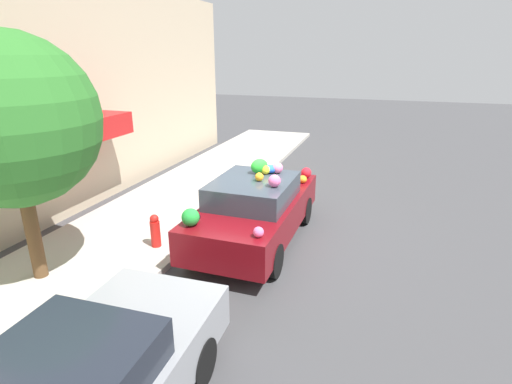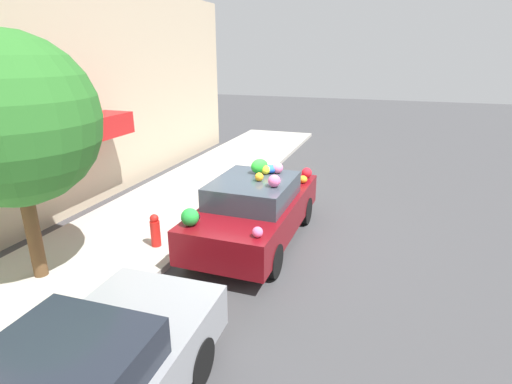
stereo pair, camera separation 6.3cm
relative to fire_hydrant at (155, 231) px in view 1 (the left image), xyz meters
name	(u,v)px [view 1 (the left image)]	position (x,y,z in m)	size (l,w,h in m)	color
ground_plane	(252,240)	(1.15, -1.71, -0.48)	(60.00, 60.00, 0.00)	#424244
sidewalk_curb	(147,222)	(1.15, 0.99, -0.41)	(24.00, 3.20, 0.13)	#B2ADA3
building_facade	(54,99)	(1.15, 3.22, 2.41)	(18.00, 1.20, 5.83)	#C6B293
street_tree	(10,121)	(-1.68, 1.34, 2.42)	(2.77, 2.77, 4.16)	brown
fire_hydrant	(155,231)	(0.00, 0.00, 0.00)	(0.20, 0.20, 0.70)	red
art_car	(256,208)	(1.12, -1.80, 0.30)	(4.22, 1.84, 1.77)	maroon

